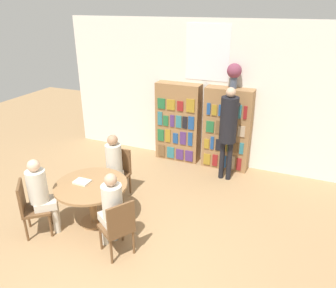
% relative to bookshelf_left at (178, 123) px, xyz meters
% --- Properties ---
extents(ground_plane, '(16.00, 16.00, 0.00)m').
position_rel_bookshelf_left_xyz_m(ground_plane, '(0.54, -3.72, -0.86)').
color(ground_plane, '#9E7A51').
extents(wall_back, '(6.40, 0.07, 3.00)m').
position_rel_bookshelf_left_xyz_m(wall_back, '(0.54, 0.19, 0.65)').
color(wall_back, silver).
rests_on(wall_back, ground_plane).
extents(bookshelf_left, '(0.96, 0.34, 1.72)m').
position_rel_bookshelf_left_xyz_m(bookshelf_left, '(0.00, 0.00, 0.00)').
color(bookshelf_left, olive).
rests_on(bookshelf_left, ground_plane).
extents(bookshelf_right, '(0.96, 0.34, 1.72)m').
position_rel_bookshelf_left_xyz_m(bookshelf_right, '(1.08, 0.00, 0.00)').
color(bookshelf_right, olive).
rests_on(bookshelf_right, ground_plane).
extents(flower_vase, '(0.28, 0.28, 0.48)m').
position_rel_bookshelf_left_xyz_m(flower_vase, '(1.14, 0.00, 1.17)').
color(flower_vase, '#475166').
rests_on(flower_vase, bookshelf_right).
extents(reading_table, '(1.12, 1.12, 0.70)m').
position_rel_bookshelf_left_xyz_m(reading_table, '(-0.37, -2.74, -0.28)').
color(reading_table, olive).
rests_on(reading_table, ground_plane).
extents(chair_near_camera, '(0.56, 0.56, 0.88)m').
position_rel_bookshelf_left_xyz_m(chair_near_camera, '(-1.06, -3.31, -0.37)').
color(chair_near_camera, brown).
rests_on(chair_near_camera, ground_plane).
extents(chair_left_side, '(0.43, 0.43, 0.88)m').
position_rel_bookshelf_left_xyz_m(chair_left_side, '(-0.43, -1.84, -0.37)').
color(chair_left_side, brown).
rests_on(chair_left_side, ground_plane).
extents(chair_far_side, '(0.55, 0.55, 0.88)m').
position_rel_bookshelf_left_xyz_m(chair_far_side, '(0.39, -3.22, -0.37)').
color(chair_far_side, brown).
rests_on(chair_far_side, ground_plane).
extents(seated_reader_left, '(0.30, 0.39, 1.23)m').
position_rel_bookshelf_left_xyz_m(seated_reader_left, '(-0.42, -2.02, -0.16)').
color(seated_reader_left, beige).
rests_on(seated_reader_left, ground_plane).
extents(seated_reader_right, '(0.42, 0.41, 1.22)m').
position_rel_bookshelf_left_xyz_m(seated_reader_right, '(0.24, -3.12, -0.16)').
color(seated_reader_right, beige).
rests_on(seated_reader_right, ground_plane).
extents(seated_reader_back, '(0.43, 0.42, 1.23)m').
position_rel_bookshelf_left_xyz_m(seated_reader_back, '(-0.92, -3.20, -0.16)').
color(seated_reader_back, beige).
rests_on(seated_reader_back, ground_plane).
extents(librarian_standing, '(0.33, 0.60, 1.86)m').
position_rel_bookshelf_left_xyz_m(librarian_standing, '(1.21, -0.50, 0.30)').
color(librarian_standing, black).
rests_on(librarian_standing, ground_plane).
extents(open_book_on_table, '(0.24, 0.18, 0.03)m').
position_rel_bookshelf_left_xyz_m(open_book_on_table, '(-0.52, -2.75, -0.14)').
color(open_book_on_table, silver).
rests_on(open_book_on_table, reading_table).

